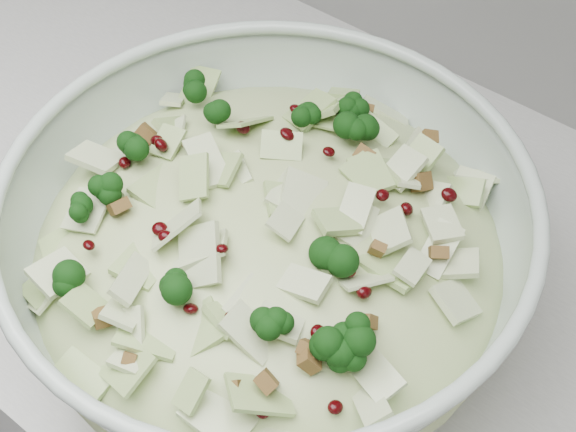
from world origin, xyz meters
name	(u,v)px	position (x,y,z in m)	size (l,w,h in m)	color
counter	(223,371)	(0.00, 1.70, 0.45)	(3.60, 0.60, 0.90)	silver
mixing_bowl	(269,255)	(0.18, 1.60, 0.98)	(0.51, 0.51, 0.16)	#ADBEB3
salad	(268,234)	(0.18, 1.60, 1.01)	(0.47, 0.47, 0.16)	#A4B57B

